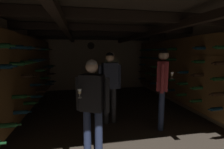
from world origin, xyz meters
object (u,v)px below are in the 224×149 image
object	(u,v)px
person_host_center	(110,81)
display_bottle	(96,77)
person_guest_rear_center	(112,71)
person_guest_near_left	(92,101)
person_guest_near_right	(163,81)
wine_crate_stack	(98,88)

from	to	relation	value
person_host_center	display_bottle	bearing A→B (deg)	91.88
person_guest_rear_center	person_host_center	bearing A→B (deg)	-102.44
person_host_center	person_guest_near_left	size ratio (longest dim) A/B	1.07
display_bottle	person_guest_near_right	size ratio (longest dim) A/B	0.20
person_guest_near_right	person_guest_near_left	xyz separation A→B (m)	(-1.54, -0.72, -0.12)
person_guest_near_left	wine_crate_stack	bearing A→B (deg)	82.23
wine_crate_stack	person_guest_near_left	distance (m)	3.78
wine_crate_stack	person_guest_rear_center	distance (m)	0.99
person_host_center	person_guest_rear_center	world-z (taller)	person_guest_rear_center
person_host_center	person_guest_near_left	bearing A→B (deg)	-112.24
display_bottle	person_host_center	distance (m)	2.51
display_bottle	person_guest_rear_center	distance (m)	0.81
person_guest_rear_center	person_guest_near_right	bearing A→B (deg)	-75.66
person_guest_near_right	person_guest_near_left	distance (m)	1.70
person_host_center	person_guest_near_right	xyz separation A→B (m)	(1.05, -0.49, 0.04)
person_guest_rear_center	display_bottle	bearing A→B (deg)	132.08
person_guest_near_right	person_host_center	bearing A→B (deg)	154.74
display_bottle	person_host_center	xyz separation A→B (m)	(0.08, -2.49, 0.27)
wine_crate_stack	person_guest_near_left	xyz separation A→B (m)	(-0.50, -3.69, 0.63)
person_host_center	person_guest_near_right	distance (m)	1.16
wine_crate_stack	person_guest_near_right	world-z (taller)	person_guest_near_right
wine_crate_stack	display_bottle	bearing A→B (deg)	171.06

